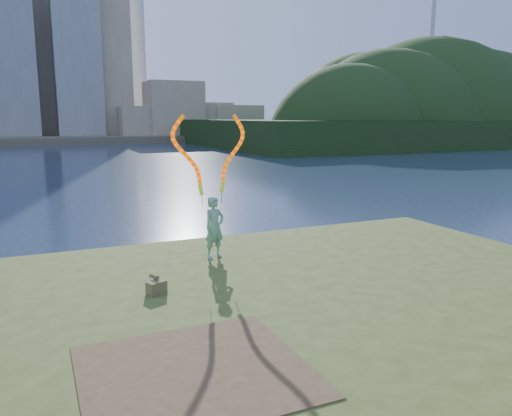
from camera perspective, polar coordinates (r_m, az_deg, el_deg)
name	(u,v)px	position (r m, az deg, el deg)	size (l,w,h in m)	color
ground	(248,319)	(11.39, -0.92, -12.53)	(320.00, 320.00, 0.00)	#192640
grassy_knoll	(298,347)	(9.37, 4.78, -15.57)	(20.00, 18.00, 0.80)	#354418
dirt_patch	(195,371)	(7.65, -7.04, -17.99)	(3.20, 3.00, 0.02)	#47331E
far_shore	(56,137)	(104.81, -21.89, 7.53)	(320.00, 40.00, 1.20)	#464233
wooded_hill	(424,141)	(94.44, 18.63, 7.23)	(78.00, 50.00, 63.00)	black
woman_with_ribbons	(214,205)	(12.88, -4.88, 0.40)	(1.94, 0.75, 4.01)	#126C39
canvas_bag	(156,287)	(10.72, -11.33, -8.81)	(0.45, 0.50, 0.36)	brown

